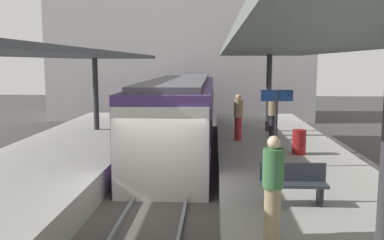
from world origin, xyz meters
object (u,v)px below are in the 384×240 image
platform_sign (276,111)px  passenger_mid_platform (238,116)px  platform_bench (293,182)px  litter_bin (299,142)px  commuter_train (182,113)px  passenger_near_bench (273,114)px  passenger_far_end (273,185)px

platform_sign → passenger_mid_platform: 4.18m
platform_bench → litter_bin: (1.10, 4.90, -0.06)m
commuter_train → passenger_mid_platform: commuter_train is taller
passenger_near_bench → platform_bench: bearing=-94.8°
commuter_train → platform_bench: commuter_train is taller
platform_bench → platform_sign: size_ratio=0.63×
passenger_far_end → commuter_train: bearing=102.0°
platform_bench → passenger_mid_platform: size_ratio=0.79×
passenger_mid_platform → commuter_train: bearing=134.1°
commuter_train → platform_sign: bearing=-63.6°
platform_bench → passenger_near_bench: bearing=85.2°
platform_sign → passenger_near_bench: platform_sign is taller
passenger_near_bench → passenger_far_end: 10.30m
passenger_far_end → passenger_mid_platform: bearing=90.5°
platform_bench → passenger_far_end: 1.97m
commuter_train → platform_sign: 7.29m
platform_sign → passenger_far_end: size_ratio=1.25×
platform_sign → passenger_near_bench: bearing=83.2°
platform_bench → passenger_far_end: size_ratio=0.79×
litter_bin → passenger_far_end: size_ratio=0.45×
passenger_far_end → platform_bench: bearing=69.1°
platform_bench → passenger_mid_platform: passenger_mid_platform is taller
platform_bench → litter_bin: platform_bench is taller
commuter_train → passenger_mid_platform: size_ratio=8.38×
litter_bin → passenger_near_bench: passenger_near_bench is taller
passenger_near_bench → platform_sign: bearing=-96.8°
commuter_train → platform_bench: size_ratio=10.65×
platform_sign → litter_bin: size_ratio=2.76×
platform_bench → passenger_near_bench: (0.71, 8.41, 0.43)m
platform_sign → passenger_near_bench: (0.62, 5.20, -0.73)m
passenger_near_bench → passenger_mid_platform: passenger_mid_platform is taller
passenger_near_bench → passenger_mid_platform: size_ratio=0.97×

